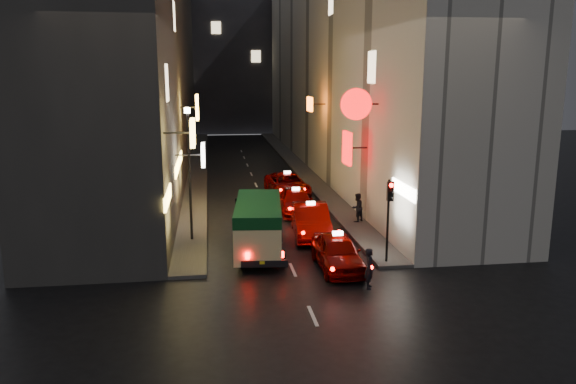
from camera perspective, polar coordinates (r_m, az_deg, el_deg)
name	(u,v)px	position (r m, az deg, el deg)	size (l,w,h in m)	color
ground	(340,380)	(15.65, 5.34, -18.44)	(120.00, 120.00, 0.00)	black
building_left	(147,59)	(47.35, -14.14, 12.96)	(7.51, 52.08, 18.00)	#363431
building_right	(343,60)	(48.43, 5.56, 13.23)	(7.88, 52.00, 18.00)	beige
building_far	(231,50)	(79.23, -5.84, 14.18)	(30.00, 10.00, 22.00)	#38383D
sidewalk_left	(198,168)	(47.76, -9.12, 2.40)	(1.50, 52.00, 0.15)	#494744
sidewalk_right	(298,166)	(48.34, 1.01, 2.67)	(1.50, 52.00, 0.15)	#494744
minibus	(258,221)	(24.81, -3.03, -2.99)	(2.50, 5.71, 2.38)	beige
taxi_near	(338,249)	(23.22, 5.05, -5.82)	(2.18, 5.22, 1.83)	#770200
taxi_second	(311,218)	(27.66, 2.32, -2.65)	(2.81, 5.96, 2.02)	#770200
taxi_third	(296,200)	(32.29, 0.80, -0.78)	(2.17, 4.91, 1.71)	#770200
taxi_far	(287,183)	(36.95, -0.07, 0.96)	(2.57, 5.43, 1.85)	#770200
pedestrian_crossing	(370,266)	(21.29, 8.30, -7.42)	(0.58, 0.37, 1.76)	black
pedestrian_sidewalk	(357,206)	(29.98, 7.04, -1.39)	(0.65, 0.41, 1.74)	black
traffic_light	(389,203)	(23.35, 10.27, -1.13)	(0.26, 0.43, 3.50)	black
lamp_post	(189,165)	(26.46, -10.00, 2.70)	(0.28, 0.28, 6.22)	black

